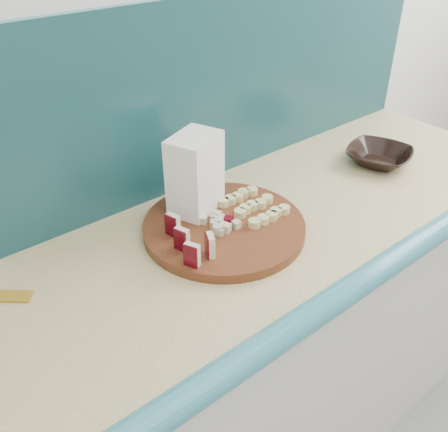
% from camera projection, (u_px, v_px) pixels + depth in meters
% --- Properties ---
extents(kitchen_counter, '(2.20, 0.63, 0.91)m').
position_uv_depth(kitchen_counter, '(203.00, 382.00, 1.41)').
color(kitchen_counter, white).
rests_on(kitchen_counter, ground).
extents(backsplash, '(2.20, 0.02, 0.50)m').
position_uv_depth(backsplash, '(124.00, 116.00, 1.21)').
color(backsplash, teal).
rests_on(backsplash, kitchen_counter).
extents(cutting_board, '(0.40, 0.40, 0.02)m').
position_uv_depth(cutting_board, '(224.00, 227.00, 1.23)').
color(cutting_board, '#49240F').
rests_on(cutting_board, kitchen_counter).
extents(apple_wedges, '(0.07, 0.15, 0.05)m').
position_uv_depth(apple_wedges, '(189.00, 241.00, 1.12)').
color(apple_wedges, beige).
rests_on(apple_wedges, cutting_board).
extents(apple_chunks, '(0.06, 0.06, 0.02)m').
position_uv_depth(apple_chunks, '(216.00, 223.00, 1.20)').
color(apple_chunks, beige).
rests_on(apple_chunks, cutting_board).
extents(banana_slices, '(0.13, 0.15, 0.02)m').
position_uv_depth(banana_slices, '(253.00, 206.00, 1.27)').
color(banana_slices, '#DDD687').
rests_on(banana_slices, cutting_board).
extents(brown_bowl, '(0.24, 0.24, 0.05)m').
position_uv_depth(brown_bowl, '(379.00, 156.00, 1.53)').
color(brown_bowl, black).
rests_on(brown_bowl, kitchen_counter).
extents(flour_bag, '(0.16, 0.14, 0.23)m').
position_uv_depth(flour_bag, '(195.00, 178.00, 1.23)').
color(flour_bag, white).
rests_on(flour_bag, kitchen_counter).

